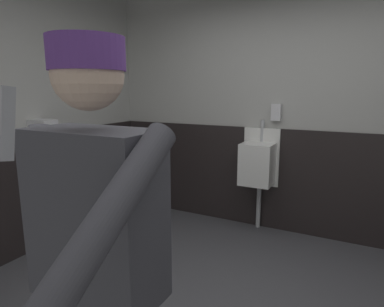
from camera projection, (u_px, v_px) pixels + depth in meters
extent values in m
cube|color=#B2B2AD|center=(292.00, 107.00, 3.50)|extent=(4.87, 0.12, 2.76)
cube|color=black|center=(287.00, 181.00, 3.59)|extent=(4.27, 0.03, 1.15)
cube|color=black|center=(8.00, 201.00, 2.95)|extent=(0.03, 3.67, 1.15)
cube|color=white|center=(262.00, 157.00, 3.66)|extent=(0.40, 0.05, 0.65)
cube|color=white|center=(257.00, 164.00, 3.52)|extent=(0.34, 0.30, 0.45)
cylinder|color=#B7BABF|center=(262.00, 131.00, 3.59)|extent=(0.04, 0.04, 0.24)
cylinder|color=#B7BABF|center=(259.00, 204.00, 3.73)|extent=(0.05, 0.05, 0.55)
cube|color=#3F3F47|center=(96.00, 215.00, 1.16)|extent=(0.48, 0.24, 0.61)
cylinder|color=#3F3F47|center=(41.00, 195.00, 1.28)|extent=(0.17, 0.09, 0.56)
cylinder|color=#3F3F47|center=(114.00, 208.00, 0.80)|extent=(0.09, 0.50, 0.39)
sphere|color=beige|center=(88.00, 75.00, 1.06)|extent=(0.24, 0.24, 0.24)
cylinder|color=#60388C|center=(87.00, 54.00, 1.05)|extent=(0.25, 0.25, 0.11)
cube|color=silver|center=(44.00, 134.00, 3.10)|extent=(0.24, 0.16, 0.28)
cylinder|color=#B7BABF|center=(35.00, 146.00, 3.03)|extent=(0.07, 0.10, 0.07)
cube|color=silver|center=(276.00, 112.00, 3.49)|extent=(0.10, 0.07, 0.18)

